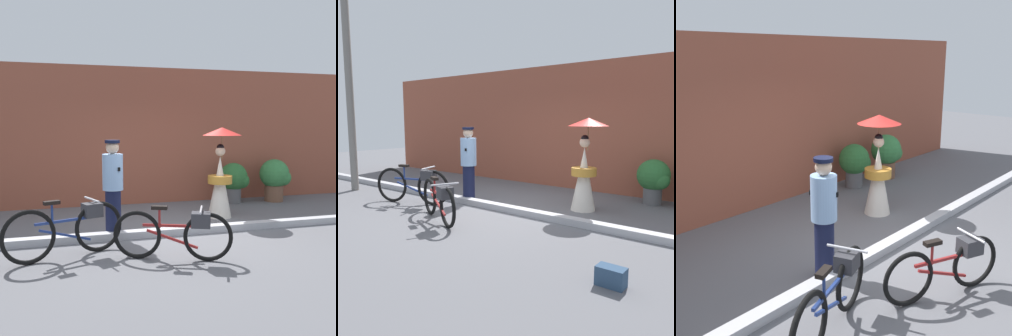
# 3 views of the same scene
# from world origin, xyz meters

# --- Properties ---
(ground_plane) EXTENTS (30.00, 30.00, 0.00)m
(ground_plane) POSITION_xyz_m (0.00, 0.00, 0.00)
(ground_plane) COLOR slate
(building_wall) EXTENTS (14.00, 0.40, 3.20)m
(building_wall) POSITION_xyz_m (0.00, 3.08, 1.60)
(building_wall) COLOR brown
(building_wall) RESTS_ON ground_plane
(sidewalk_curb) EXTENTS (14.00, 0.20, 0.12)m
(sidewalk_curb) POSITION_xyz_m (0.00, 0.00, 0.06)
(sidewalk_curb) COLOR #B2B2B7
(sidewalk_curb) RESTS_ON ground_plane
(bicycle_near_officer) EXTENTS (1.70, 0.68, 0.84)m
(bicycle_near_officer) POSITION_xyz_m (-1.73, -0.71, 0.42)
(bicycle_near_officer) COLOR black
(bicycle_near_officer) RESTS_ON ground_plane
(bicycle_far_side) EXTENTS (1.56, 0.73, 0.76)m
(bicycle_far_side) POSITION_xyz_m (-0.31, -1.27, 0.39)
(bicycle_far_side) COLOR black
(bicycle_far_side) RESTS_ON ground_plane
(person_officer) EXTENTS (0.34, 0.36, 1.62)m
(person_officer) POSITION_xyz_m (-0.97, 0.16, 0.86)
(person_officer) COLOR #141938
(person_officer) RESTS_ON ground_plane
(person_with_parasol) EXTENTS (0.78, 0.78, 1.82)m
(person_with_parasol) POSITION_xyz_m (1.34, 1.04, 0.91)
(person_with_parasol) COLOR silver
(person_with_parasol) RESTS_ON ground_plane
(potted_plant_by_door) EXTENTS (0.69, 0.67, 0.96)m
(potted_plant_by_door) POSITION_xyz_m (2.29, 2.37, 0.56)
(potted_plant_by_door) COLOR #59595B
(potted_plant_by_door) RESTS_ON ground_plane
(potted_plant_small) EXTENTS (0.73, 0.71, 1.03)m
(potted_plant_small) POSITION_xyz_m (3.33, 2.27, 0.59)
(potted_plant_small) COLOR brown
(potted_plant_small) RESTS_ON ground_plane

